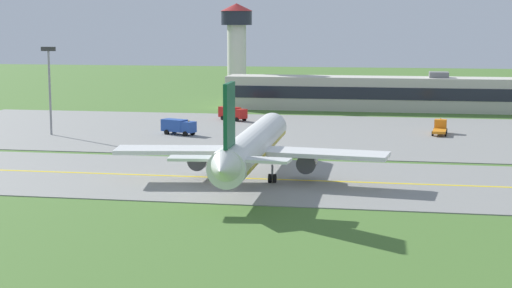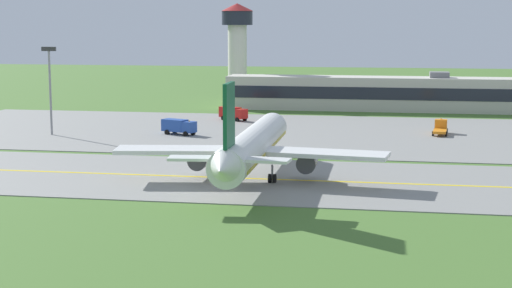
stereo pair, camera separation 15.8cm
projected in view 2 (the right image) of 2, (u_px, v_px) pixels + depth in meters
ground_plane at (197, 178)px, 98.67m from camera, size 500.00×500.00×0.00m
taxiway_strip at (197, 177)px, 98.66m from camera, size 240.00×28.00×0.10m
apron_pad at (315, 133)px, 137.81m from camera, size 140.00×52.00×0.10m
taxiway_centreline at (197, 177)px, 98.65m from camera, size 220.00×0.60×0.01m
airplane_lead at (252, 146)px, 96.43m from camera, size 32.52×39.56×12.70m
service_truck_baggage at (233, 113)px, 155.50m from camera, size 6.11×5.07×2.60m
service_truck_fuel at (441, 127)px, 136.52m from camera, size 2.80×6.56×2.59m
service_truck_catering at (179, 126)px, 135.70m from camera, size 6.33×4.13×2.60m
terminal_building at (377, 93)px, 173.97m from camera, size 64.61×8.55×8.36m
control_tower at (237, 42)px, 189.76m from camera, size 7.60×7.60×23.08m
apron_light_mast at (50, 79)px, 134.34m from camera, size 2.40×0.50×14.70m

